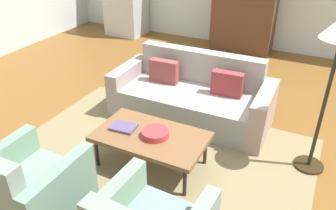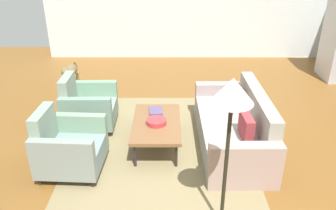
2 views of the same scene
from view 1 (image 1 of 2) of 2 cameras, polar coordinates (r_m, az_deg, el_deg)
ground_plane at (r=4.37m, az=4.17°, el=-5.02°), size 10.83×10.83×0.00m
area_rug at (r=3.93m, az=-2.41°, el=-9.41°), size 3.40×2.60×0.01m
couch at (r=4.64m, az=4.22°, el=1.32°), size 2.11×0.92×0.86m
coffee_table at (r=3.68m, az=-2.90°, el=-5.46°), size 1.20×0.70×0.40m
armchair_left at (r=3.33m, az=-22.51°, el=-13.11°), size 0.81×0.81×0.88m
fruit_bowl at (r=3.62m, az=-2.15°, el=-4.78°), size 0.29×0.29×0.07m
book_stack at (r=3.78m, az=-7.49°, el=-3.71°), size 0.29×0.22×0.03m
cabinet at (r=7.04m, az=12.77°, el=15.95°), size 1.20×0.51×1.80m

